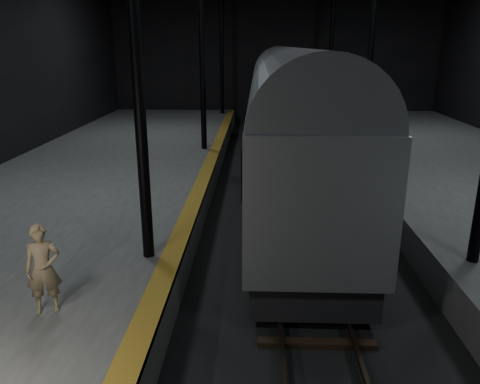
{
  "coord_description": "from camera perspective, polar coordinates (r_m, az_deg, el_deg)",
  "views": [
    {
      "loc": [
        -1.25,
        -14.1,
        5.82
      ],
      "look_at": [
        -1.7,
        -2.07,
        2.0
      ],
      "focal_mm": 35.0,
      "sensor_mm": 36.0,
      "label": 1
    }
  ],
  "objects": [
    {
      "name": "platform_left",
      "position": [
        16.31,
        -20.56,
        -2.6
      ],
      "size": [
        9.0,
        43.8,
        1.0
      ],
      "primitive_type": "cube",
      "color": "#494947",
      "rests_on": "ground"
    },
    {
      "name": "track",
      "position": [
        15.28,
        6.68,
        -4.65
      ],
      "size": [
        2.4,
        43.0,
        0.24
      ],
      "color": "#3F3328",
      "rests_on": "ground"
    },
    {
      "name": "tactile_strip",
      "position": [
        15.03,
        -5.64,
        -1.17
      ],
      "size": [
        0.5,
        43.8,
        0.01
      ],
      "primitive_type": "cube",
      "color": "olive",
      "rests_on": "platform_left"
    },
    {
      "name": "train",
      "position": [
        18.99,
        5.96,
        9.31
      ],
      "size": [
        3.12,
        20.88,
        5.58
      ],
      "color": "#ADAFB5",
      "rests_on": "ground"
    },
    {
      "name": "ground",
      "position": [
        15.3,
        6.67,
        -4.88
      ],
      "size": [
        44.0,
        44.0,
        0.0
      ],
      "primitive_type": "plane",
      "color": "black",
      "rests_on": "ground"
    },
    {
      "name": "woman",
      "position": [
        9.43,
        -22.87,
        -8.63
      ],
      "size": [
        0.74,
        0.6,
        1.74
      ],
      "primitive_type": "imported",
      "rotation": [
        0.0,
        0.0,
        0.33
      ],
      "color": "#8B7755",
      "rests_on": "platform_left"
    }
  ]
}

